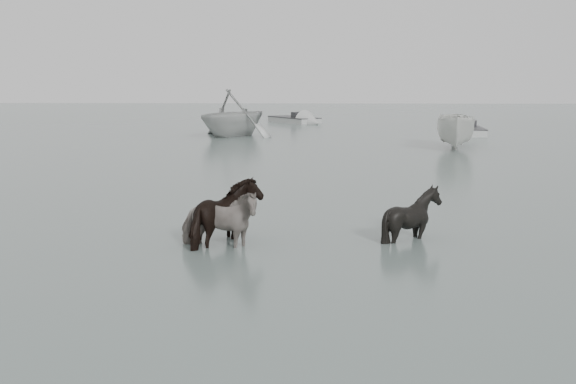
% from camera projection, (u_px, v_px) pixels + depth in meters
% --- Properties ---
extents(ground, '(140.00, 140.00, 0.00)m').
position_uv_depth(ground, '(204.00, 263.00, 12.48)').
color(ground, '#4A5852').
rests_on(ground, ground).
extents(pony_pinto, '(1.69, 0.98, 1.34)m').
position_uv_depth(pony_pinto, '(219.00, 213.00, 13.48)').
color(pony_pinto, black).
rests_on(pony_pinto, ground).
extents(pony_dark, '(1.32, 1.52, 1.49)m').
position_uv_depth(pony_dark, '(228.00, 205.00, 13.83)').
color(pony_dark, black).
rests_on(pony_dark, ground).
extents(pony_black, '(1.34, 1.21, 1.39)m').
position_uv_depth(pony_black, '(412.00, 204.00, 14.22)').
color(pony_black, black).
rests_on(pony_black, ground).
extents(rowboat_trail, '(6.31, 6.48, 2.60)m').
position_uv_depth(rowboat_trail, '(233.00, 111.00, 37.97)').
color(rowboat_trail, '#AFB2AF').
rests_on(rowboat_trail, ground).
extents(boat_small, '(2.40, 4.65, 1.71)m').
position_uv_depth(boat_small, '(456.00, 129.00, 31.62)').
color(boat_small, silver).
rests_on(boat_small, ground).
extents(skiff_port, '(1.98, 5.39, 0.75)m').
position_uv_depth(skiff_port, '(467.00, 127.00, 39.25)').
color(skiff_port, '#A4A7A4').
rests_on(skiff_port, ground).
extents(skiff_mid, '(4.63, 5.63, 0.75)m').
position_uv_depth(skiff_mid, '(294.00, 117.00, 48.82)').
color(skiff_mid, '#9EA09D').
rests_on(skiff_mid, ground).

